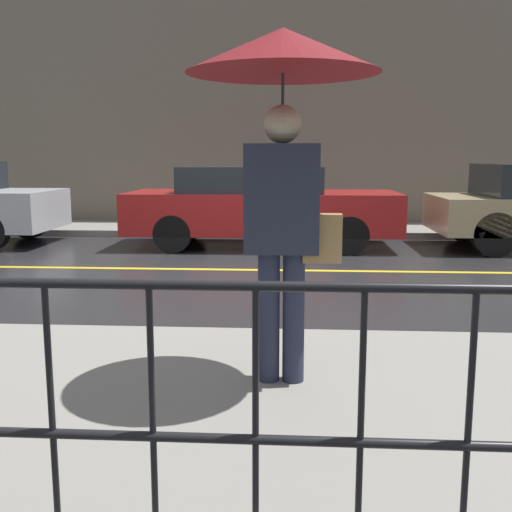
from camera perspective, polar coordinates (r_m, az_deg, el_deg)
name	(u,v)px	position (r m, az deg, el deg)	size (l,w,h in m)	color
ground_plane	(232,270)	(8.35, -2.29, -1.32)	(80.00, 80.00, 0.00)	#262628
sidewalk_near	(147,413)	(3.71, -10.31, -14.46)	(28.00, 3.16, 0.13)	gray
sidewalk_far	(253,229)	(12.52, -0.30, 2.57)	(28.00, 1.88, 0.13)	gray
lane_marking	(232,270)	(8.35, -2.30, -1.30)	(25.20, 0.12, 0.01)	gold
building_storefront	(256,91)	(13.60, 0.01, 15.48)	(28.00, 0.30, 5.98)	#706656
railing_foreground	(50,383)	(2.28, -19.03, -11.38)	(12.00, 0.04, 1.02)	black
pedestrian	(283,100)	(3.71, 2.62, 14.63)	(1.17, 1.17, 2.18)	#23283D
car_red	(261,205)	(10.45, 0.43, 4.85)	(4.64, 1.80, 1.39)	maroon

